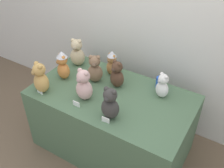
{
  "coord_description": "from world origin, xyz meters",
  "views": [
    {
      "loc": [
        1.0,
        -1.38,
        2.28
      ],
      "look_at": [
        0.0,
        0.25,
        0.84
      ],
      "focal_mm": 42.24,
      "sensor_mm": 36.0,
      "label": 1
    }
  ],
  "objects_px": {
    "teddy_bear_charcoal": "(110,104)",
    "teddy_bear_cocoa": "(117,75)",
    "teddy_bear_sand": "(77,53)",
    "teddy_bear_honey": "(41,79)",
    "teddy_bear_mocha": "(95,69)",
    "display_table": "(112,122)",
    "teddy_bear_ginger": "(63,65)",
    "teddy_bear_blush": "(84,86)",
    "teddy_bear_caramel": "(112,63)",
    "party_cup_blue": "(160,82)",
    "teddy_bear_snow": "(162,86)"
  },
  "relations": [
    {
      "from": "teddy_bear_charcoal",
      "to": "teddy_bear_cocoa",
      "type": "bearing_deg",
      "value": 115.73
    },
    {
      "from": "teddy_bear_cocoa",
      "to": "teddy_bear_sand",
      "type": "relative_size",
      "value": 0.9
    },
    {
      "from": "teddy_bear_cocoa",
      "to": "teddy_bear_honey",
      "type": "bearing_deg",
      "value": -124.4
    },
    {
      "from": "teddy_bear_cocoa",
      "to": "teddy_bear_sand",
      "type": "xyz_separation_m",
      "value": [
        -0.55,
        0.11,
        0.01
      ]
    },
    {
      "from": "teddy_bear_cocoa",
      "to": "teddy_bear_mocha",
      "type": "xyz_separation_m",
      "value": [
        -0.23,
        -0.04,
        0.01
      ]
    },
    {
      "from": "display_table",
      "to": "teddy_bear_ginger",
      "type": "distance_m",
      "value": 0.75
    },
    {
      "from": "teddy_bear_mocha",
      "to": "teddy_bear_sand",
      "type": "xyz_separation_m",
      "value": [
        -0.33,
        0.15,
        0.01
      ]
    },
    {
      "from": "display_table",
      "to": "teddy_bear_honey",
      "type": "height_order",
      "value": "teddy_bear_honey"
    },
    {
      "from": "teddy_bear_blush",
      "to": "teddy_bear_honey",
      "type": "bearing_deg",
      "value": -154.51
    },
    {
      "from": "teddy_bear_charcoal",
      "to": "teddy_bear_caramel",
      "type": "bearing_deg",
      "value": 122.72
    },
    {
      "from": "teddy_bear_honey",
      "to": "teddy_bear_cocoa",
      "type": "bearing_deg",
      "value": 58.88
    },
    {
      "from": "teddy_bear_honey",
      "to": "teddy_bear_ginger",
      "type": "distance_m",
      "value": 0.28
    },
    {
      "from": "teddy_bear_blush",
      "to": "teddy_bear_sand",
      "type": "height_order",
      "value": "teddy_bear_blush"
    },
    {
      "from": "teddy_bear_honey",
      "to": "party_cup_blue",
      "type": "xyz_separation_m",
      "value": [
        0.92,
        0.63,
        -0.09
      ]
    },
    {
      "from": "teddy_bear_mocha",
      "to": "teddy_bear_honey",
      "type": "bearing_deg",
      "value": -158.09
    },
    {
      "from": "teddy_bear_mocha",
      "to": "teddy_bear_ginger",
      "type": "distance_m",
      "value": 0.32
    },
    {
      "from": "teddy_bear_mocha",
      "to": "teddy_bear_blush",
      "type": "distance_m",
      "value": 0.28
    },
    {
      "from": "teddy_bear_sand",
      "to": "teddy_bear_caramel",
      "type": "bearing_deg",
      "value": -7.41
    },
    {
      "from": "teddy_bear_ginger",
      "to": "teddy_bear_sand",
      "type": "bearing_deg",
      "value": 119.52
    },
    {
      "from": "teddy_bear_honey",
      "to": "teddy_bear_sand",
      "type": "xyz_separation_m",
      "value": [
        0.01,
        0.54,
        -0.0
      ]
    },
    {
      "from": "teddy_bear_mocha",
      "to": "party_cup_blue",
      "type": "bearing_deg",
      "value": -5.69
    },
    {
      "from": "teddy_bear_cocoa",
      "to": "teddy_bear_charcoal",
      "type": "height_order",
      "value": "teddy_bear_charcoal"
    },
    {
      "from": "teddy_bear_snow",
      "to": "teddy_bear_sand",
      "type": "bearing_deg",
      "value": -152.64
    },
    {
      "from": "teddy_bear_snow",
      "to": "teddy_bear_mocha",
      "type": "height_order",
      "value": "teddy_bear_mocha"
    },
    {
      "from": "display_table",
      "to": "teddy_bear_caramel",
      "type": "xyz_separation_m",
      "value": [
        -0.18,
        0.28,
        0.49
      ]
    },
    {
      "from": "teddy_bear_honey",
      "to": "teddy_bear_caramel",
      "type": "relative_size",
      "value": 1.15
    },
    {
      "from": "teddy_bear_snow",
      "to": "teddy_bear_sand",
      "type": "height_order",
      "value": "teddy_bear_sand"
    },
    {
      "from": "teddy_bear_mocha",
      "to": "teddy_bear_blush",
      "type": "height_order",
      "value": "teddy_bear_blush"
    },
    {
      "from": "teddy_bear_mocha",
      "to": "teddy_bear_blush",
      "type": "bearing_deg",
      "value": -103.49
    },
    {
      "from": "party_cup_blue",
      "to": "teddy_bear_honey",
      "type": "bearing_deg",
      "value": -145.49
    },
    {
      "from": "teddy_bear_snow",
      "to": "teddy_bear_caramel",
      "type": "bearing_deg",
      "value": -157.8
    },
    {
      "from": "display_table",
      "to": "teddy_bear_mocha",
      "type": "xyz_separation_m",
      "value": [
        -0.25,
        0.1,
        0.5
      ]
    },
    {
      "from": "teddy_bear_honey",
      "to": "teddy_bear_caramel",
      "type": "height_order",
      "value": "teddy_bear_honey"
    },
    {
      "from": "teddy_bear_blush",
      "to": "teddy_bear_mocha",
      "type": "bearing_deg",
      "value": 113.26
    },
    {
      "from": "teddy_bear_sand",
      "to": "teddy_bear_honey",
      "type": "bearing_deg",
      "value": -103.63
    },
    {
      "from": "teddy_bear_honey",
      "to": "teddy_bear_charcoal",
      "type": "relative_size",
      "value": 1.02
    },
    {
      "from": "teddy_bear_sand",
      "to": "teddy_bear_snow",
      "type": "bearing_deg",
      "value": -14.76
    },
    {
      "from": "teddy_bear_snow",
      "to": "teddy_bear_mocha",
      "type": "bearing_deg",
      "value": -140.61
    },
    {
      "from": "teddy_bear_blush",
      "to": "teddy_bear_caramel",
      "type": "xyz_separation_m",
      "value": [
        0.01,
        0.46,
        -0.01
      ]
    },
    {
      "from": "teddy_bear_charcoal",
      "to": "teddy_bear_blush",
      "type": "distance_m",
      "value": 0.34
    },
    {
      "from": "party_cup_blue",
      "to": "display_table",
      "type": "bearing_deg",
      "value": -135.04
    },
    {
      "from": "display_table",
      "to": "teddy_bear_charcoal",
      "type": "relative_size",
      "value": 4.96
    },
    {
      "from": "teddy_bear_caramel",
      "to": "teddy_bear_ginger",
      "type": "bearing_deg",
      "value": -124.61
    },
    {
      "from": "teddy_bear_sand",
      "to": "party_cup_blue",
      "type": "height_order",
      "value": "teddy_bear_sand"
    },
    {
      "from": "teddy_bear_sand",
      "to": "teddy_bear_ginger",
      "type": "xyz_separation_m",
      "value": [
        0.03,
        -0.27,
        0.01
      ]
    },
    {
      "from": "display_table",
      "to": "teddy_bear_snow",
      "type": "xyz_separation_m",
      "value": [
        0.4,
        0.21,
        0.48
      ]
    },
    {
      "from": "teddy_bear_cocoa",
      "to": "teddy_bear_blush",
      "type": "relative_size",
      "value": 0.89
    },
    {
      "from": "teddy_bear_mocha",
      "to": "party_cup_blue",
      "type": "height_order",
      "value": "teddy_bear_mocha"
    },
    {
      "from": "teddy_bear_cocoa",
      "to": "teddy_bear_ginger",
      "type": "height_order",
      "value": "teddy_bear_ginger"
    },
    {
      "from": "teddy_bear_honey",
      "to": "teddy_bear_blush",
      "type": "relative_size",
      "value": 0.99
    }
  ]
}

